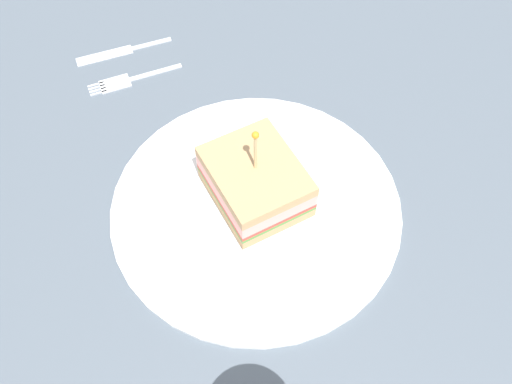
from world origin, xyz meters
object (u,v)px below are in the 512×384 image
Objects in this scene: sandwich_half_center at (260,181)px; knife at (119,51)px; plate at (256,205)px; fork at (125,80)px.

sandwich_half_center reaches higher than knife.
plate is 2.36× the size of sandwich_half_center.
sandwich_half_center is 23.79cm from fork.
knife is (-23.99, -16.06, -0.30)cm from plate.
sandwich_half_center is 1.12× the size of fork.
plate is 3.08cm from sandwich_half_center.
sandwich_half_center reaches higher than fork.
sandwich_half_center reaches higher than plate.
fork and knife have the same top height.
sandwich_half_center is 1.06× the size of knife.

